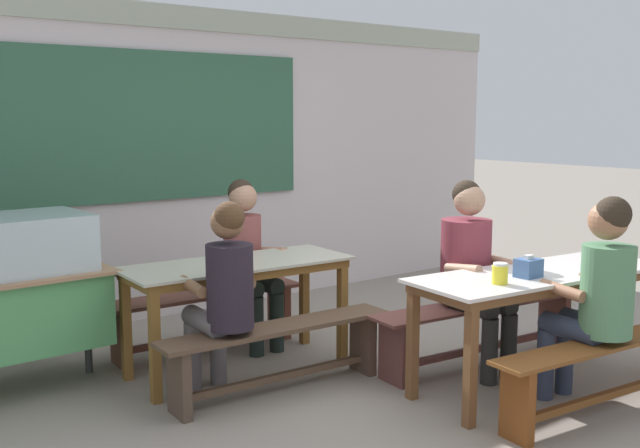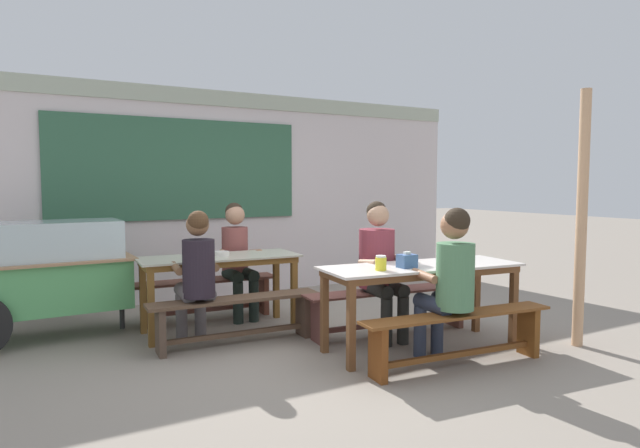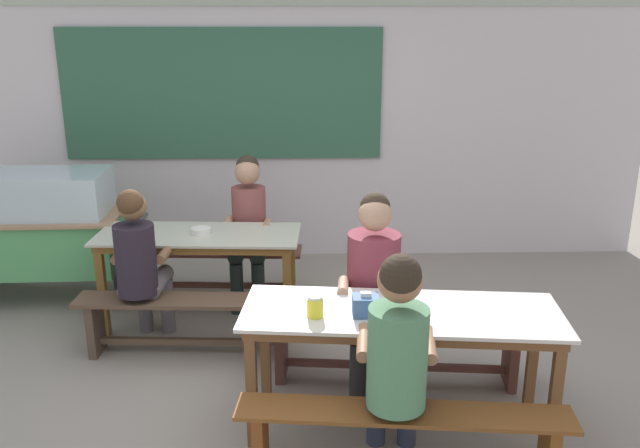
{
  "view_description": "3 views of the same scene",
  "coord_description": "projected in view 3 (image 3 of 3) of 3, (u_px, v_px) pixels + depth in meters",
  "views": [
    {
      "loc": [
        -3.24,
        -3.37,
        1.77
      ],
      "look_at": [
        -0.25,
        0.52,
        1.05
      ],
      "focal_mm": 41.93,
      "sensor_mm": 36.0,
      "label": 1
    },
    {
      "loc": [
        -2.38,
        -4.24,
        1.51
      ],
      "look_at": [
        0.34,
        0.61,
        1.08
      ],
      "focal_mm": 30.26,
      "sensor_mm": 36.0,
      "label": 2
    },
    {
      "loc": [
        0.22,
        -3.97,
        2.39
      ],
      "look_at": [
        0.32,
        0.34,
        1.04
      ],
      "focal_mm": 36.95,
      "sensor_mm": 36.0,
      "label": 3
    }
  ],
  "objects": [
    {
      "name": "condiment_jar",
      "position": [
        315.0,
        306.0,
        3.72
      ],
      "size": [
        0.09,
        0.09,
        0.13
      ],
      "color": "yellow",
      "rests_on": "dining_table_near"
    },
    {
      "name": "backdrop_wall",
      "position": [
        280.0,
        119.0,
        6.6
      ],
      "size": [
        7.33,
        0.23,
        2.7
      ],
      "color": "silver",
      "rests_on": "ground_plane"
    },
    {
      "name": "person_near_front",
      "position": [
        397.0,
        351.0,
        3.38
      ],
      "size": [
        0.44,
        0.57,
        1.31
      ],
      "color": "#30394E",
      "rests_on": "ground_plane"
    },
    {
      "name": "ground_plane",
      "position": [
        275.0,
        384.0,
        4.49
      ],
      "size": [
        40.0,
        40.0,
        0.0
      ],
      "primitive_type": "plane",
      "color": "gray"
    },
    {
      "name": "person_center_facing",
      "position": [
        248.0,
        221.0,
        5.62
      ],
      "size": [
        0.41,
        0.54,
        1.29
      ],
      "color": "black",
      "rests_on": "ground_plane"
    },
    {
      "name": "person_right_near_table",
      "position": [
        373.0,
        281.0,
        4.28
      ],
      "size": [
        0.48,
        0.58,
        1.33
      ],
      "color": "#272826",
      "rests_on": "ground_plane"
    },
    {
      "name": "bench_near_back",
      "position": [
        395.0,
        341.0,
        4.46
      ],
      "size": [
        1.82,
        0.48,
        0.45
      ],
      "color": "brown",
      "rests_on": "ground_plane"
    },
    {
      "name": "bench_far_front",
      "position": [
        187.0,
        316.0,
        4.81
      ],
      "size": [
        1.62,
        0.35,
        0.45
      ],
      "color": "brown",
      "rests_on": "ground_plane"
    },
    {
      "name": "person_left_back_turned",
      "position": [
        140.0,
        260.0,
        4.78
      ],
      "size": [
        0.42,
        0.58,
        1.26
      ],
      "color": "#625B5E",
      "rests_on": "ground_plane"
    },
    {
      "name": "dining_table_far",
      "position": [
        199.0,
        244.0,
        5.2
      ],
      "size": [
        1.62,
        0.7,
        0.77
      ],
      "color": "#B8B7A1",
      "rests_on": "ground_plane"
    },
    {
      "name": "food_cart",
      "position": [
        35.0,
        225.0,
        5.71
      ],
      "size": [
        1.82,
        0.84,
        1.14
      ],
      "color": "#53A45F",
      "rests_on": "ground_plane"
    },
    {
      "name": "bench_near_front",
      "position": [
        403.0,
        437.0,
        3.45
      ],
      "size": [
        1.77,
        0.41,
        0.45
      ],
      "color": "brown",
      "rests_on": "ground_plane"
    },
    {
      "name": "bench_far_back",
      "position": [
        213.0,
        265.0,
        5.83
      ],
      "size": [
        1.57,
        0.4,
        0.45
      ],
      "color": "brown",
      "rests_on": "ground_plane"
    },
    {
      "name": "tissue_box",
      "position": [
        366.0,
        305.0,
        3.73
      ],
      "size": [
        0.15,
        0.12,
        0.14
      ],
      "color": "#3C5C94",
      "rests_on": "dining_table_near"
    },
    {
      "name": "soup_bowl",
      "position": [
        201.0,
        231.0,
        5.16
      ],
      "size": [
        0.16,
        0.16,
        0.05
      ],
      "primitive_type": "cylinder",
      "color": "silver",
      "rests_on": "dining_table_far"
    },
    {
      "name": "dining_table_near",
      "position": [
        401.0,
        323.0,
        3.83
      ],
      "size": [
        1.9,
        0.81,
        0.77
      ],
      "color": "silver",
      "rests_on": "ground_plane"
    }
  ]
}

